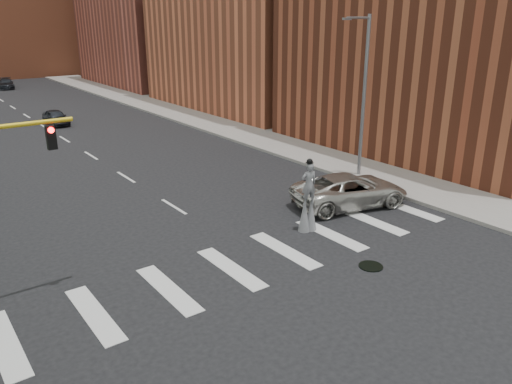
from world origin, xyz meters
The scene contains 9 objects.
ground_plane centered at (0.00, 0.00, 0.00)m, with size 160.00×160.00×0.00m, color black.
sidewalk_right centered at (12.50, 25.00, 0.09)m, with size 5.00×90.00×0.18m, color gray.
manhole centered at (3.00, -2.00, 0.02)m, with size 0.90×0.90×0.04m, color black.
building_far centered at (22.00, 54.00, 10.00)m, with size 16.00×22.00×20.00m, color #A24B3B.
streetlight centered at (10.90, 6.00, 4.90)m, with size 2.05×0.20×9.00m.
stilt_performer centered at (3.36, 1.95, 1.34)m, with size 0.83×0.60×3.25m.
suv_crossing centered at (7.09, 3.00, 0.81)m, with size 2.67×5.80×1.61m, color #BAB7AF.
car_near centered at (1.11, 32.04, 0.65)m, with size 1.53×3.81×1.30m, color black.
car_far centered at (2.62, 60.36, 0.65)m, with size 1.81×4.46×1.29m, color black.
Camera 1 is at (-10.33, -12.88, 8.77)m, focal length 35.00 mm.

